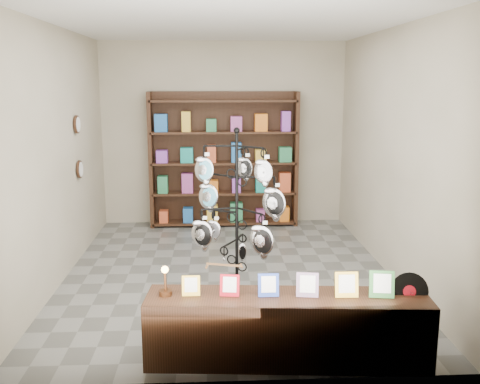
# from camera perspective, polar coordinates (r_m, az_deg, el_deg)

# --- Properties ---
(ground) EXTENTS (5.00, 5.00, 0.00)m
(ground) POSITION_cam_1_polar(r_m,az_deg,el_deg) (6.81, -1.24, -8.54)
(ground) COLOR slate
(ground) RESTS_ON ground
(room_envelope) EXTENTS (5.00, 5.00, 5.00)m
(room_envelope) POSITION_cam_1_polar(r_m,az_deg,el_deg) (6.41, -1.32, 7.18)
(room_envelope) COLOR #BFB199
(room_envelope) RESTS_ON ground
(display_tree) EXTENTS (1.04, 1.03, 1.92)m
(display_tree) POSITION_cam_1_polar(r_m,az_deg,el_deg) (5.36, -0.35, -1.75)
(display_tree) COLOR black
(display_tree) RESTS_ON ground
(front_shelf) EXTENTS (2.42, 0.67, 0.84)m
(front_shelf) POSITION_cam_1_polar(r_m,az_deg,el_deg) (4.71, 5.05, -14.27)
(front_shelf) COLOR black
(front_shelf) RESTS_ON ground
(back_shelving) EXTENTS (2.42, 0.36, 2.20)m
(back_shelving) POSITION_cam_1_polar(r_m,az_deg,el_deg) (8.78, -1.73, 3.02)
(back_shelving) COLOR black
(back_shelving) RESTS_ON ground
(wall_clocks) EXTENTS (0.03, 0.24, 0.84)m
(wall_clocks) POSITION_cam_1_polar(r_m,az_deg,el_deg) (7.45, -16.86, 4.61)
(wall_clocks) COLOR black
(wall_clocks) RESTS_ON ground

